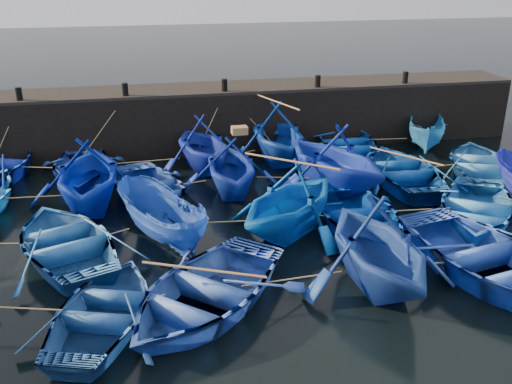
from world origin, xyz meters
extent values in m
plane|color=black|center=(0.00, 0.00, 0.00)|extent=(120.00, 120.00, 0.00)
cube|color=black|center=(0.00, 10.50, 1.25)|extent=(26.00, 2.50, 2.50)
cube|color=black|center=(0.00, 10.50, 2.56)|extent=(26.00, 2.50, 0.12)
cylinder|color=black|center=(-8.00, 9.60, 2.87)|extent=(0.24, 0.24, 0.50)
cylinder|color=black|center=(-4.00, 9.60, 2.87)|extent=(0.24, 0.24, 0.50)
cylinder|color=black|center=(0.00, 9.60, 2.87)|extent=(0.24, 0.24, 0.50)
cylinder|color=black|center=(4.00, 9.60, 2.87)|extent=(0.24, 0.24, 0.50)
cylinder|color=black|center=(8.00, 9.60, 2.87)|extent=(0.24, 0.24, 0.50)
imported|color=navy|center=(-5.81, 7.34, 0.47)|extent=(3.29, 4.54, 0.93)
imported|color=#1327A6|center=(-1.22, 7.49, 1.09)|extent=(4.42, 4.85, 2.18)
imported|color=#0A3697|center=(1.83, 7.87, 1.22)|extent=(4.01, 4.66, 2.45)
imported|color=navy|center=(4.99, 8.30, 0.50)|extent=(3.65, 4.99, 1.01)
imported|color=#226DB7|center=(8.53, 8.14, 0.78)|extent=(3.09, 4.27, 1.55)
imported|color=#04209D|center=(-5.26, 4.55, 1.27)|extent=(4.28, 4.93, 2.54)
imported|color=#1E44A1|center=(-3.40, 4.72, 0.50)|extent=(4.55, 5.51, 0.99)
imported|color=#102C9D|center=(-0.52, 4.92, 1.08)|extent=(3.78, 4.31, 2.16)
imported|color=#112DB4|center=(3.05, 4.44, 1.27)|extent=(5.75, 6.09, 2.54)
imported|color=navy|center=(5.84, 4.61, 0.51)|extent=(3.89, 5.19, 1.03)
imported|color=#3274C2|center=(9.02, 4.73, 0.50)|extent=(5.01, 5.77, 1.00)
imported|color=#1F5797|center=(-5.74, 1.22, 0.52)|extent=(5.10, 5.92, 1.03)
imported|color=#1943A7|center=(-3.14, 1.60, 0.78)|extent=(3.21, 4.29, 1.56)
imported|color=#044CBC|center=(0.65, 1.40, 1.15)|extent=(5.78, 5.72, 2.30)
imported|color=#002E8E|center=(2.76, 1.22, 0.51)|extent=(3.60, 4.96, 1.01)
imported|color=blue|center=(6.61, 1.07, 0.50)|extent=(5.49, 5.89, 1.00)
imported|color=navy|center=(-4.59, -2.25, 0.43)|extent=(4.12, 4.88, 0.86)
imported|color=#2A4FAC|center=(-2.33, -2.08, 0.54)|extent=(6.21, 6.33, 1.07)
imported|color=navy|center=(2.01, -1.92, 1.19)|extent=(4.16, 4.75, 2.39)
imported|color=#2147B5|center=(5.02, -2.06, 0.58)|extent=(5.08, 6.32, 1.17)
cube|color=olive|center=(-0.22, 4.92, 2.29)|extent=(0.54, 0.40, 0.26)
cylinder|color=tan|center=(-7.46, 7.56, 0.55)|extent=(1.51, 0.47, 0.04)
cylinder|color=tan|center=(-3.51, 7.42, 0.55)|extent=(2.79, 0.18, 0.04)
cylinder|color=tan|center=(0.30, 7.68, 0.55)|extent=(1.26, 0.41, 0.04)
cylinder|color=tan|center=(3.41, 8.08, 0.55)|extent=(1.37, 0.47, 0.04)
cylinder|color=tan|center=(6.76, 8.22, 0.55)|extent=(1.75, 0.20, 0.04)
cylinder|color=tan|center=(-7.18, 4.62, 0.55)|extent=(2.05, 0.17, 0.04)
cylinder|color=tan|center=(-4.33, 4.64, 0.55)|extent=(0.09, 0.18, 0.04)
cylinder|color=tan|center=(-1.96, 4.82, 0.55)|extent=(1.09, 0.24, 0.04)
cylinder|color=tan|center=(1.27, 4.68, 0.55)|extent=(1.78, 0.52, 0.04)
cylinder|color=tan|center=(4.45, 4.53, 0.55)|extent=(0.99, 0.21, 0.04)
cylinder|color=tan|center=(7.43, 4.67, 0.55)|extent=(1.38, 0.15, 0.04)
cylinder|color=tan|center=(-4.44, 1.41, 0.55)|extent=(0.81, 0.41, 0.04)
cylinder|color=tan|center=(-1.24, 1.50, 0.55)|extent=(1.99, 0.24, 0.04)
cylinder|color=tan|center=(1.71, 1.31, 0.55)|extent=(0.33, 0.20, 0.04)
cylinder|color=tan|center=(4.68, 1.15, 0.55)|extent=(2.05, 0.19, 0.04)
cylinder|color=tan|center=(7.71, 1.14, 0.55)|extent=(0.41, 0.17, 0.04)
cylinder|color=tan|center=(-6.82, -1.86, 0.55)|extent=(2.67, 0.81, 0.04)
cylinder|color=tan|center=(-3.46, -2.16, 0.55)|extent=(0.47, 0.21, 0.04)
cylinder|color=tan|center=(-0.16, -2.00, 0.55)|extent=(2.54, 0.20, 0.04)
cylinder|color=tan|center=(3.51, -1.99, 0.55)|extent=(1.22, 0.18, 0.04)
cylinder|color=tan|center=(-8.56, 9.24, 1.58)|extent=(1.15, 0.57, 2.09)
cylinder|color=tan|center=(-4.90, 9.02, 1.58)|extent=(1.85, 1.00, 2.10)
cylinder|color=tan|center=(-0.61, 9.09, 1.58)|extent=(1.26, 0.86, 2.09)
cylinder|color=tan|center=(0.91, 9.28, 1.58)|extent=(1.86, 0.47, 2.09)
cylinder|color=tan|center=(4.49, 9.50, 1.58)|extent=(1.02, 0.04, 2.09)
cylinder|color=tan|center=(8.26, 9.42, 1.58)|extent=(0.57, 0.20, 2.08)
cylinder|color=#99724C|center=(1.83, 7.87, 2.48)|extent=(1.08, 2.84, 0.06)
cylinder|color=#99724C|center=(5.84, 4.61, 1.06)|extent=(1.77, 2.49, 0.06)
cylinder|color=#99724C|center=(0.65, 1.40, 2.33)|extent=(2.34, 1.97, 0.06)
cylinder|color=#99724C|center=(-2.33, -2.08, 1.10)|extent=(2.74, 1.32, 0.06)
camera|label=1|loc=(-3.45, -13.49, 7.75)|focal=40.00mm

